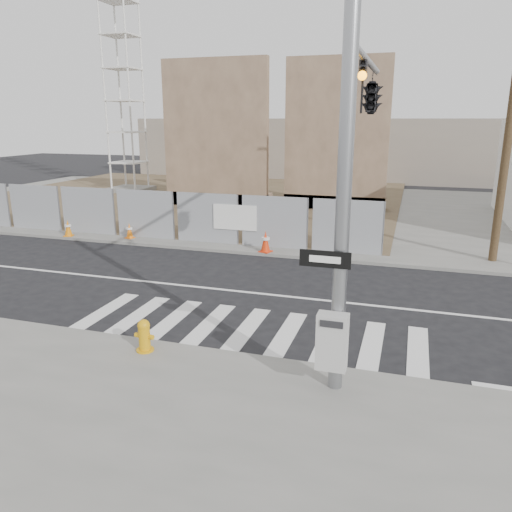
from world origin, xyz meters
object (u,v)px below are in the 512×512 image
(traffic_cone_c, at_px, (129,231))
(traffic_cone_d, at_px, (266,242))
(signal_pole, at_px, (364,128))
(crane_tower, at_px, (122,54))
(fire_hydrant, at_px, (144,335))
(traffic_cone_b, at_px, (68,228))

(traffic_cone_c, distance_m, traffic_cone_d, 6.11)
(signal_pole, height_order, traffic_cone_c, signal_pole)
(crane_tower, height_order, traffic_cone_d, crane_tower)
(crane_tower, xyz_separation_m, fire_hydrant, (13.35, -21.55, -8.55))
(fire_hydrant, distance_m, traffic_cone_c, 10.98)
(fire_hydrant, distance_m, traffic_cone_d, 8.77)
(crane_tower, distance_m, fire_hydrant, 26.75)
(traffic_cone_b, relative_size, traffic_cone_d, 0.88)
(signal_pole, bearing_deg, traffic_cone_d, 122.64)
(crane_tower, bearing_deg, traffic_cone_d, -43.47)
(traffic_cone_b, bearing_deg, traffic_cone_c, 9.51)
(traffic_cone_c, bearing_deg, traffic_cone_b, -170.49)
(crane_tower, bearing_deg, signal_pole, -47.43)
(traffic_cone_c, bearing_deg, signal_pole, -33.62)
(fire_hydrant, bearing_deg, traffic_cone_d, 100.43)
(traffic_cone_b, distance_m, traffic_cone_d, 8.80)
(signal_pole, bearing_deg, crane_tower, 132.57)
(signal_pole, bearing_deg, fire_hydrant, -148.88)
(crane_tower, relative_size, traffic_cone_d, 22.59)
(traffic_cone_b, height_order, traffic_cone_d, traffic_cone_d)
(crane_tower, distance_m, traffic_cone_d, 20.43)
(crane_tower, xyz_separation_m, traffic_cone_b, (4.68, -12.78, -8.56))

